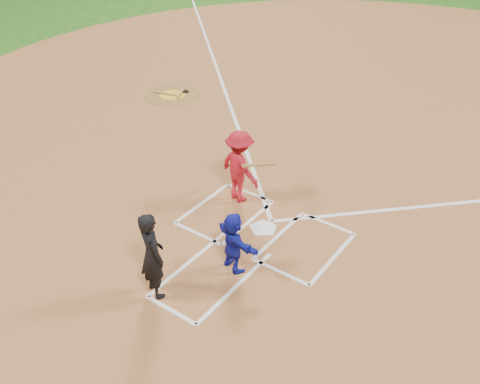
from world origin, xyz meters
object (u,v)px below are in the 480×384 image
Objects in this scene: catcher at (233,242)px; batter_at_plate at (240,167)px; home_plate at (263,228)px; umpire at (152,255)px; on_deck_circle at (173,95)px.

catcher is 0.73× the size of batter_at_plate.
home_plate is 0.36× the size of umpire.
home_plate is 0.50× the size of catcher.
on_deck_circle is 1.04× the size of batter_at_plate.
on_deck_circle is at bearing -33.63° from home_plate.
catcher is (6.31, -5.37, 0.59)m from on_deck_circle.
batter_at_plate is at bearing -58.66° from umpire.
umpire reaches higher than home_plate.
home_plate is 7.32m from on_deck_circle.
home_plate is 2.79m from umpire.
catcher is at bearing -40.40° from on_deck_circle.
umpire reaches higher than catcher.
on_deck_circle is at bearing -27.97° from umpire.
umpire is (-0.72, -1.30, 0.23)m from catcher.
on_deck_circle is at bearing -21.92° from catcher.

